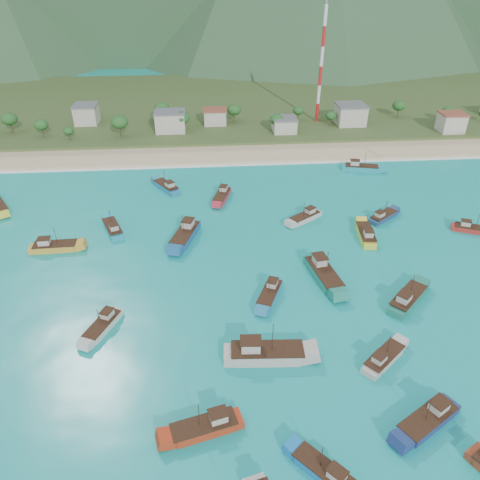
{
  "coord_description": "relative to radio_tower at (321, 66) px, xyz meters",
  "views": [
    {
      "loc": [
        -14.14,
        -72.68,
        59.29
      ],
      "look_at": [
        -6.84,
        18.0,
        3.0
      ],
      "focal_mm": 35.0,
      "sensor_mm": 36.0,
      "label": 1
    }
  ],
  "objects": [
    {
      "name": "boat_20",
      "position": [
        0.36,
        -77.8,
        -21.87
      ],
      "size": [
        9.11,
        7.78,
        5.5
      ],
      "rotation": [
        0.0,
        0.0,
        5.35
      ],
      "color": "navy",
      "rests_on": "ground"
    },
    {
      "name": "boat_26",
      "position": [
        -36.26,
        -123.95,
        -21.39
      ],
      "size": [
        14.04,
        4.9,
        8.16
      ],
      "rotation": [
        0.0,
        0.0,
        4.65
      ],
      "color": "#B3AAA1",
      "rests_on": "ground"
    },
    {
      "name": "boat_12",
      "position": [
        20.17,
        -85.79,
        -21.87
      ],
      "size": [
        9.69,
        6.28,
        5.54
      ],
      "rotation": [
        0.0,
        0.0,
        4.3
      ],
      "color": "#B22820",
      "rests_on": "ground"
    },
    {
      "name": "vegetation",
      "position": [
        -31.78,
        -4.86,
        -17.29
      ],
      "size": [
        275.73,
        25.78,
        8.59
      ],
      "color": "#235623",
      "rests_on": "ground"
    },
    {
      "name": "boat_14",
      "position": [
        -19.89,
        -76.62,
        -21.82
      ],
      "size": [
        9.68,
        8.08,
        5.81
      ],
      "rotation": [
        0.0,
        0.0,
        2.19
      ],
      "color": "beige",
      "rests_on": "ground"
    },
    {
      "name": "surf_line",
      "position": [
        -31.04,
        -38.5,
        -22.48
      ],
      "size": [
        400.0,
        2.5,
        0.08
      ],
      "primitive_type": "cube",
      "color": "white",
      "rests_on": "ground"
    },
    {
      "name": "boat_28",
      "position": [
        -56.61,
        -55.34,
        -21.76
      ],
      "size": [
        8.35,
        10.3,
        6.12
      ],
      "rotation": [
        0.0,
        0.0,
        0.6
      ],
      "color": "teal",
      "rests_on": "ground"
    },
    {
      "name": "boat_9",
      "position": [
        -6.96,
        -86.48,
        -21.72
      ],
      "size": [
        4.35,
        11.01,
        6.33
      ],
      "rotation": [
        0.0,
        0.0,
        6.17
      ],
      "color": "yellow",
      "rests_on": "ground"
    },
    {
      "name": "boat_18",
      "position": [
        -80.85,
        -86.1,
        -21.71
      ],
      "size": [
        10.95,
        3.6,
        6.41
      ],
      "rotation": [
        0.0,
        0.0,
        4.75
      ],
      "color": "gold",
      "rests_on": "ground"
    },
    {
      "name": "radio_tower",
      "position": [
        0.0,
        0.0,
        0.0
      ],
      "size": [
        1.2,
        1.2,
        41.76
      ],
      "color": "red",
      "rests_on": "ground"
    },
    {
      "name": "boat_3",
      "position": [
        -50.6,
        -83.45,
        -21.5
      ],
      "size": [
        7.62,
        13.33,
        7.56
      ],
      "rotation": [
        0.0,
        0.0,
        2.82
      ],
      "color": "#1D5891",
      "rests_on": "ground"
    },
    {
      "name": "beach",
      "position": [
        -31.04,
        -29.0,
        -22.48
      ],
      "size": [
        400.0,
        18.0,
        1.2
      ],
      "primitive_type": "cube",
      "color": "beige",
      "rests_on": "ground"
    },
    {
      "name": "boat_10",
      "position": [
        -68.62,
        -78.57,
        -21.77
      ],
      "size": [
        6.61,
        10.64,
        6.05
      ],
      "rotation": [
        0.0,
        0.0,
        0.38
      ],
      "color": "teal",
      "rests_on": "ground"
    },
    {
      "name": "boat_29",
      "position": [
        -40.77,
        -62.59,
        -21.78
      ],
      "size": [
        5.83,
        10.58,
        5.99
      ],
      "rotation": [
        0.0,
        0.0,
        2.85
      ],
      "color": "#BB293B",
      "rests_on": "ground"
    },
    {
      "name": "boat_17",
      "position": [
        -21.09,
        -102.04,
        -21.45
      ],
      "size": [
        6.19,
        13.78,
        7.86
      ],
      "rotation": [
        0.0,
        0.0,
        3.32
      ],
      "color": "#217E6D",
      "rests_on": "ground"
    },
    {
      "name": "boat_23",
      "position": [
        -65.12,
        -114.1,
        -21.85
      ],
      "size": [
        6.53,
        9.84,
        5.63
      ],
      "rotation": [
        0.0,
        0.0,
        2.71
      ],
      "color": "beige",
      "rests_on": "ground"
    },
    {
      "name": "boat_16",
      "position": [
        -16.42,
        -126.26,
        -21.84
      ],
      "size": [
        9.22,
        8.38,
        5.7
      ],
      "rotation": [
        0.0,
        0.0,
        5.41
      ],
      "color": "#B5AEA3",
      "rests_on": "ground"
    },
    {
      "name": "boat_30",
      "position": [
        -14.17,
        -138.77,
        -21.67
      ],
      "size": [
        11.38,
        8.55,
        6.64
      ],
      "rotation": [
        0.0,
        0.0,
        2.1
      ],
      "color": "navy",
      "rests_on": "ground"
    },
    {
      "name": "ground",
      "position": [
        -31.04,
        -108.0,
        -22.48
      ],
      "size": [
        600.0,
        600.0,
        0.0
      ],
      "primitive_type": "plane",
      "color": "#0C8B84",
      "rests_on": "ground"
    },
    {
      "name": "boat_5",
      "position": [
        4.05,
        -46.45,
        -21.67
      ],
      "size": [
        11.72,
        5.83,
        6.65
      ],
      "rotation": [
        0.0,
        0.0,
        4.48
      ],
      "color": "teal",
      "rests_on": "ground"
    },
    {
      "name": "boat_2",
      "position": [
        -31.12,
        -145.35,
        -21.85
      ],
      "size": [
        8.53,
        9.0,
        5.66
      ],
      "rotation": [
        0.0,
        0.0,
        0.74
      ],
      "color": "#136BB9",
      "rests_on": "ground"
    },
    {
      "name": "boat_13",
      "position": [
        -33.29,
        -107.4,
        -21.82
      ],
      "size": [
        6.62,
        10.15,
        5.8
      ],
      "rotation": [
        0.0,
        0.0,
        2.72
      ],
      "color": "teal",
      "rests_on": "ground"
    },
    {
      "name": "boat_19",
      "position": [
        -6.44,
        -111.38,
        -21.63
      ],
      "size": [
        10.65,
        10.51,
        6.83
      ],
      "rotation": [
        0.0,
        0.0,
        5.49
      ],
      "color": "#1C6E5B",
      "rests_on": "ground"
    },
    {
      "name": "boat_22",
      "position": [
        -46.68,
        -137.33,
        -21.73
      ],
      "size": [
        11.15,
        5.78,
        6.32
      ],
      "rotation": [
        0.0,
        0.0,
        1.83
      ],
      "color": "#A82F15",
      "rests_on": "ground"
    },
    {
      "name": "village",
      "position": [
        -28.16,
        -6.12,
        -17.66
      ],
      "size": [
        216.17,
        29.46,
        7.23
      ],
      "color": "beige",
      "rests_on": "ground"
    },
    {
      "name": "land",
      "position": [
        -31.04,
        32.0,
        -22.48
      ],
      "size": [
        400.0,
        110.0,
        2.4
      ],
      "primitive_type": "cube",
      "color": "#385123",
      "rests_on": "ground"
    }
  ]
}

